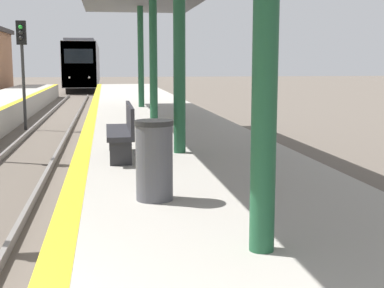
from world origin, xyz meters
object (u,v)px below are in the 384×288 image
Objects in this scene: train at (84,65)px; bench at (123,129)px; signal_far at (22,54)px; trash_bin at (154,160)px.

train is 12.19× the size of bench.
bench is at bearing -87.11° from train.
train is at bearing 88.33° from signal_far.
train reaches higher than trash_bin.
train reaches higher than bench.
signal_far is at bearing 105.60° from bench.
trash_bin is 0.50× the size of bench.
trash_bin is (2.65, -50.19, -0.92)m from train.
train is 35.01m from signal_far.
signal_far reaches higher than trash_bin.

